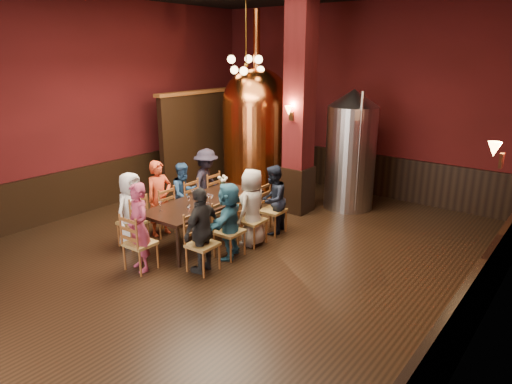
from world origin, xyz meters
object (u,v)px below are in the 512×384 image
Objects in this scene: steel_vessel at (351,150)px; dining_table at (205,204)px; copper_kettle at (257,130)px; person_1 at (160,198)px; person_2 at (184,194)px; rose_vase at (222,180)px; person_0 at (132,210)px.

dining_table is at bearing -110.84° from steel_vessel.
person_1 is at bearing -86.36° from copper_kettle.
person_2 is (-0.86, 0.30, -0.04)m from dining_table.
copper_kettle reaches higher than steel_vessel.
person_2 is (-0.02, 0.66, -0.08)m from person_1.
steel_vessel reaches higher than rose_vase.
person_1 is (-0.02, 0.67, 0.04)m from person_0.
person_0 is at bearing -86.68° from copper_kettle.
copper_kettle is (-1.05, 2.93, 0.88)m from dining_table.
person_2 is at bearing 8.27° from person_1.
person_2 is at bearing -149.00° from rose_vase.
person_0 reaches higher than dining_table.
person_2 is 0.49× the size of steel_vessel.
person_1 is 4.28m from steel_vessel.
dining_table is at bearing -101.37° from person_2.
person_1 reaches higher than dining_table.
copper_kettle is at bearing 12.22° from person_2.
steel_vessel is (2.10, 3.68, 0.59)m from person_1.
dining_table is 0.92× the size of steel_vessel.
dining_table is 1.67× the size of person_1.
copper_kettle reaches higher than rose_vase.
person_2 is at bearing -85.88° from copper_kettle.
person_0 is 4.86m from steel_vessel.
person_2 is 0.84m from rose_vase.
copper_kettle is 2.36m from steel_vessel.
copper_kettle is at bearing 10.17° from person_1.
person_0 is 1.07× the size of person_2.
person_2 is 3.75m from steel_vessel.
person_0 is at bearing -130.36° from dining_table.
person_1 is 1.27m from rose_vase.
person_0 is 4.44× the size of rose_vase.
person_0 is 0.32× the size of copper_kettle.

